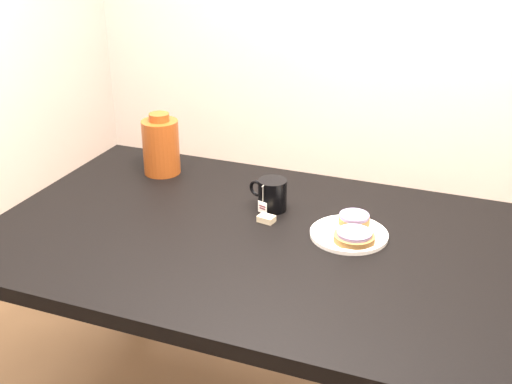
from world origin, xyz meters
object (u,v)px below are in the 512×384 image
table (250,260)px  plate (349,234)px  mug (272,194)px  teabag_pouch (266,219)px  bagel_front (354,237)px  bagel_package (161,146)px  bagel_back (354,219)px

table → plate: 0.28m
mug → teabag_pouch: mug is taller
table → plate: size_ratio=6.80×
bagel_front → bagel_package: bearing=160.6°
plate → bagel_package: bearing=163.0°
table → mug: size_ratio=10.63×
table → bagel_package: size_ratio=6.99×
bagel_front → mug: size_ratio=1.15×
mug → teabag_pouch: 0.09m
mug → bagel_front: bearing=-7.2°
teabag_pouch → table: bearing=-102.6°
bagel_package → teabag_pouch: bearing=-25.1°
table → teabag_pouch: size_ratio=31.11×
bagel_back → mug: (-0.25, 0.02, 0.02)m
mug → bagel_package: 0.44m
plate → mug: mug is taller
plate → bagel_package: (-0.67, 0.20, 0.08)m
table → teabag_pouch: (0.02, 0.08, 0.09)m
table → bagel_front: size_ratio=9.27×
teabag_pouch → bagel_package: (-0.44, 0.21, 0.08)m
bagel_front → table: bearing=-171.9°
bagel_front → bagel_package: size_ratio=0.75×
table → bagel_front: (0.27, 0.04, 0.11)m
bagel_back → teabag_pouch: bearing=-166.2°
mug → plate: bearing=-1.2°
plate → mug: (-0.25, 0.08, 0.04)m
plate → teabag_pouch: size_ratio=4.58×
bagel_package → mug: bearing=-16.5°
table → plate: bearing=17.4°
plate → bagel_front: 0.05m
plate → bagel_front: bagel_front is taller
bagel_front → teabag_pouch: bearing=171.3°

